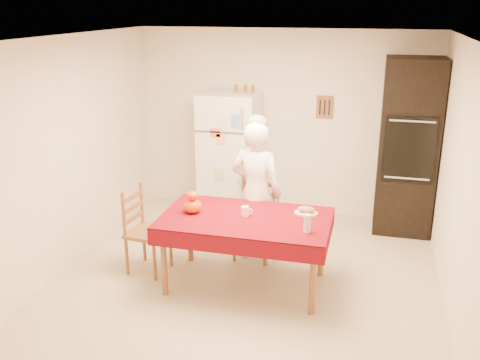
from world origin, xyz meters
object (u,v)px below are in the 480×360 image
(seated_woman, at_px, (256,192))
(pumpkin_lower, at_px, (193,206))
(coffee_mug, at_px, (245,211))
(dining_table, at_px, (246,224))
(bread_plate, at_px, (306,213))
(oven_cabinet, at_px, (408,147))
(wine_glass, at_px, (307,223))
(refrigerator, at_px, (230,155))
(chair_far, at_px, (256,214))
(chair_left, at_px, (143,227))

(seated_woman, bearing_deg, pumpkin_lower, 61.27)
(seated_woman, bearing_deg, coffee_mug, 103.34)
(seated_woman, distance_m, pumpkin_lower, 0.81)
(dining_table, bearing_deg, bread_plate, 22.35)
(pumpkin_lower, distance_m, bread_plate, 1.16)
(dining_table, distance_m, coffee_mug, 0.13)
(oven_cabinet, distance_m, wine_glass, 2.34)
(oven_cabinet, distance_m, seated_woman, 2.11)
(oven_cabinet, bearing_deg, seated_woman, -141.52)
(refrigerator, distance_m, coffee_mug, 1.94)
(coffee_mug, height_order, wine_glass, wine_glass)
(refrigerator, xyz_separation_m, chair_far, (0.62, -1.14, -0.34))
(oven_cabinet, relative_size, chair_far, 2.32)
(oven_cabinet, distance_m, chair_far, 2.13)
(refrigerator, relative_size, bread_plate, 7.08)
(chair_far, xyz_separation_m, pumpkin_lower, (-0.50, -0.72, 0.32))
(refrigerator, xyz_separation_m, pumpkin_lower, (0.11, -1.87, -0.02))
(pumpkin_lower, bearing_deg, refrigerator, 93.43)
(refrigerator, height_order, chair_far, refrigerator)
(dining_table, xyz_separation_m, pumpkin_lower, (-0.56, -0.01, 0.14))
(chair_left, relative_size, bread_plate, 3.96)
(dining_table, relative_size, seated_woman, 1.04)
(dining_table, distance_m, seated_woman, 0.62)
(oven_cabinet, distance_m, coffee_mug, 2.50)
(chair_far, relative_size, pumpkin_lower, 5.04)
(coffee_mug, height_order, bread_plate, coffee_mug)
(coffee_mug, relative_size, pumpkin_lower, 0.53)
(dining_table, relative_size, chair_left, 1.79)
(chair_left, bearing_deg, dining_table, -85.92)
(dining_table, height_order, wine_glass, wine_glass)
(dining_table, xyz_separation_m, chair_left, (-1.16, 0.06, -0.18))
(chair_far, bearing_deg, dining_table, -81.47)
(dining_table, bearing_deg, chair_far, 94.25)
(dining_table, xyz_separation_m, seated_woman, (-0.03, 0.60, 0.12))
(oven_cabinet, xyz_separation_m, dining_table, (-1.61, -1.91, -0.41))
(wine_glass, bearing_deg, dining_table, 162.01)
(dining_table, relative_size, coffee_mug, 17.00)
(chair_left, height_order, wine_glass, chair_left)
(refrigerator, distance_m, pumpkin_lower, 1.87)
(pumpkin_lower, height_order, wine_glass, wine_glass)
(oven_cabinet, xyz_separation_m, wine_glass, (-0.97, -2.12, -0.25))
(bread_plate, bearing_deg, pumpkin_lower, -167.73)
(refrigerator, bearing_deg, seated_woman, -62.89)
(dining_table, distance_m, bread_plate, 0.63)
(chair_far, bearing_deg, bread_plate, -32.92)
(dining_table, bearing_deg, oven_cabinet, 49.78)
(pumpkin_lower, relative_size, bread_plate, 0.79)
(refrigerator, relative_size, chair_far, 1.79)
(pumpkin_lower, bearing_deg, chair_left, 173.90)
(dining_table, height_order, chair_far, chair_far)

